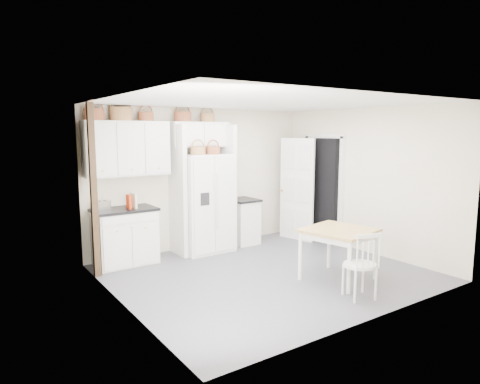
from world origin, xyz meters
TOP-DOWN VIEW (x-y plane):
  - floor at (0.00, 0.00)m, footprint 4.50×4.50m
  - ceiling at (0.00, 0.00)m, footprint 4.50×4.50m
  - wall_back at (0.00, 2.00)m, footprint 4.50×0.00m
  - wall_left at (-2.25, 0.00)m, footprint 0.00×4.00m
  - wall_right at (2.25, 0.00)m, footprint 0.00×4.00m
  - refrigerator at (-0.15, 1.66)m, footprint 0.92×0.74m
  - base_cab_left at (-1.63, 1.70)m, footprint 0.96×0.61m
  - base_cab_right at (0.73, 1.70)m, footprint 0.48×0.57m
  - dining_table at (0.70, -0.82)m, footprint 1.09×1.09m
  - windsor_chair at (0.40, -1.47)m, footprint 0.53×0.51m
  - counter_left at (-1.63, 1.70)m, footprint 1.00×0.65m
  - counter_right at (0.73, 1.70)m, footprint 0.52×0.61m
  - toaster at (-1.98, 1.69)m, footprint 0.26×0.20m
  - cookbook_red at (-1.58, 1.62)m, footprint 0.04×0.16m
  - cookbook_cream at (-1.49, 1.62)m, footprint 0.07×0.17m
  - basket_upper_a at (-2.00, 1.83)m, footprint 0.32×0.32m
  - basket_upper_b at (-1.57, 1.83)m, footprint 0.37×0.37m
  - basket_upper_c at (-1.15, 1.83)m, footprint 0.26×0.26m
  - basket_bridge_a at (-0.47, 1.83)m, footprint 0.31×0.31m
  - basket_bridge_b at (0.03, 1.83)m, footprint 0.27×0.27m
  - basket_fridge_a at (-0.32, 1.56)m, footprint 0.27×0.27m
  - basket_fridge_b at (-0.01, 1.56)m, footprint 0.26×0.26m
  - upper_cabinet at (-1.50, 1.83)m, footprint 1.40×0.34m
  - bridge_cabinet at (-0.15, 1.83)m, footprint 1.12×0.34m
  - fridge_panel_left at (-0.66, 1.70)m, footprint 0.08×0.60m
  - fridge_panel_right at (0.36, 1.70)m, footprint 0.08×0.60m
  - trim_post at (-2.20, 1.35)m, footprint 0.09×0.09m
  - doorway_void at (2.16, 1.00)m, footprint 0.18×0.85m
  - door_slab at (1.80, 1.33)m, footprint 0.21×0.79m

SIDE VIEW (x-z plane):
  - floor at x=0.00m, z-range 0.00..0.00m
  - dining_table at x=0.70m, z-range 0.00..0.76m
  - base_cab_right at x=0.73m, z-range 0.00..0.84m
  - windsor_chair at x=0.40m, z-range 0.00..0.89m
  - base_cab_left at x=-1.63m, z-range 0.00..0.89m
  - counter_right at x=0.73m, z-range 0.84..0.88m
  - refrigerator at x=-0.15m, z-range 0.00..1.78m
  - counter_left at x=-1.63m, z-range 0.89..0.93m
  - toaster at x=-1.98m, z-range 0.93..1.09m
  - doorway_void at x=2.16m, z-range 0.00..2.05m
  - door_slab at x=1.80m, z-range 0.00..2.05m
  - cookbook_red at x=-1.58m, z-range 0.93..1.16m
  - cookbook_cream at x=-1.49m, z-range 0.93..1.18m
  - fridge_panel_left at x=-0.66m, z-range 0.00..2.30m
  - fridge_panel_right at x=0.36m, z-range 0.00..2.30m
  - wall_back at x=0.00m, z-range -0.95..3.55m
  - wall_left at x=-2.25m, z-range -0.70..3.30m
  - wall_right at x=2.25m, z-range -0.70..3.30m
  - trim_post at x=-2.20m, z-range 0.00..2.60m
  - basket_fridge_b at x=-0.01m, z-range 1.78..1.92m
  - basket_fridge_a at x=-0.32m, z-range 1.78..1.92m
  - upper_cabinet at x=-1.50m, z-range 1.45..2.35m
  - bridge_cabinet at x=-0.15m, z-range 1.90..2.35m
  - basket_upper_c at x=-1.15m, z-range 2.35..2.50m
  - basket_bridge_b at x=0.03m, z-range 2.35..2.50m
  - basket_bridge_a at x=-0.47m, z-range 2.35..2.52m
  - basket_upper_a at x=-2.00m, z-range 2.35..2.53m
  - basket_upper_b at x=-1.57m, z-range 2.35..2.56m
  - ceiling at x=0.00m, z-range 2.60..2.60m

